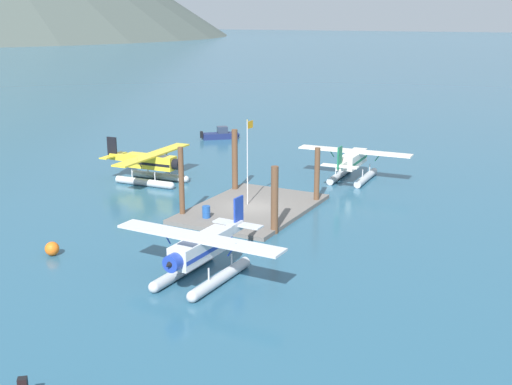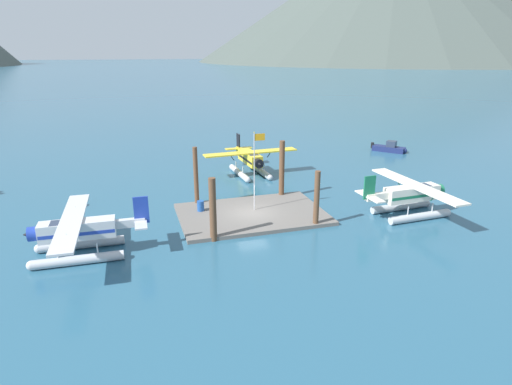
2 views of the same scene
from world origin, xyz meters
TOP-DOWN VIEW (x-y plane):
  - ground_plane at (0.00, 0.00)m, footprint 1200.00×1200.00m
  - dock_platform at (0.00, 0.00)m, footprint 11.97×8.13m
  - piling_near_left at (-4.04, -3.90)m, footprint 0.51×0.51m
  - piling_near_right at (4.14, -3.66)m, footprint 0.43×0.43m
  - piling_far_left at (-3.96, 3.76)m, footprint 0.40×0.40m
  - piling_far_right at (4.00, 3.73)m, footprint 0.50×0.50m
  - flagpole at (0.52, 0.59)m, footprint 0.95×0.10m
  - fuel_drum at (-4.01, 1.64)m, footprint 0.62×0.62m
  - mooring_buoy at (-14.27, 6.60)m, footprint 0.89×0.89m
  - seaplane_yellow_bow_right at (3.35, 11.96)m, footprint 10.46×7.98m
  - seaplane_cream_stbd_aft at (12.72, -3.73)m, footprint 7.98×10.45m
  - seaplane_silver_port_aft at (-13.14, -3.72)m, footprint 7.98×10.43m
  - boat_navy_open_east at (24.67, 17.30)m, footprint 3.90×4.15m

SIDE VIEW (x-z plane):
  - ground_plane at x=0.00m, z-range 0.00..0.00m
  - dock_platform at x=0.00m, z-range 0.00..0.30m
  - mooring_buoy at x=-14.27m, z-range 0.00..0.89m
  - boat_navy_open_east at x=24.67m, z-range -0.26..1.24m
  - fuel_drum at x=-4.01m, z-range 0.30..1.18m
  - seaplane_yellow_bow_right at x=3.35m, z-range -0.34..3.50m
  - seaplane_cream_stbd_aft at x=12.72m, z-range -0.34..3.50m
  - seaplane_silver_port_aft at x=-13.14m, z-range -0.34..3.50m
  - piling_near_right at x=4.14m, z-range 0.00..4.52m
  - piling_near_left at x=-4.04m, z-range 0.00..4.75m
  - piling_far_left at x=-3.96m, z-range 0.00..5.33m
  - piling_far_right at x=4.00m, z-range 0.00..5.40m
  - flagpole at x=0.52m, z-range 1.07..7.72m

